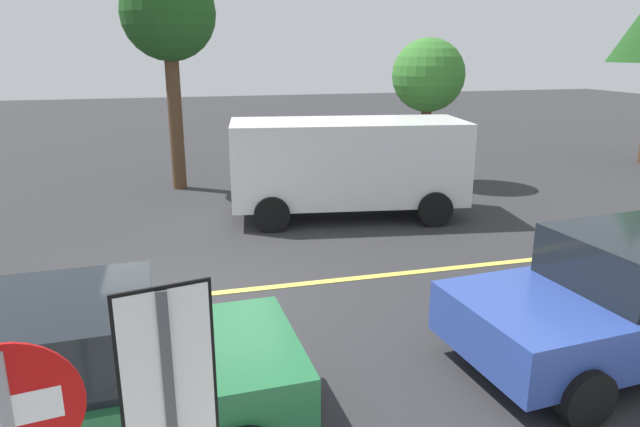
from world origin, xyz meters
The scene contains 8 objects.
ground_plane centered at (0.00, 0.00, 0.00)m, with size 80.00×80.00×0.00m, color #2D2D30.
lane_marking_centre centered at (3.00, 0.00, 0.01)m, with size 28.00×0.16×0.01m, color #E0D14C.
speed_limit_sign centered at (-0.36, -5.57, 1.76)m, with size 0.53×0.13×2.52m.
white_van centered at (3.62, 3.67, 1.27)m, with size 5.44×2.86×2.20m.
car_blue_near_curb centered at (5.18, -3.24, 0.81)m, with size 4.71×2.39×1.60m.
car_green_crossing centered at (-1.41, -3.43, 0.80)m, with size 4.43×2.17×1.59m.
tree_left_verge centered at (-0.01, 7.53, 4.53)m, with size 2.44×2.44×5.85m.
tree_centre_verge centered at (6.83, 6.40, 2.99)m, with size 2.01×2.01×4.05m.
Camera 1 is at (-0.27, -8.49, 3.72)m, focal length 32.07 mm.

